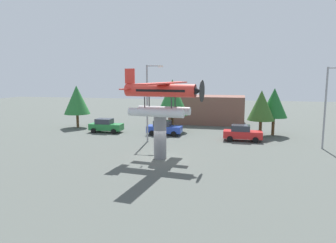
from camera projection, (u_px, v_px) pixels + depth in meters
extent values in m
plane|color=#4C514C|center=(160.00, 158.00, 27.20)|extent=(140.00, 140.00, 0.00)
cylinder|color=slate|center=(160.00, 137.00, 26.92)|extent=(1.10, 1.10, 3.78)
cylinder|color=silver|center=(156.00, 113.00, 25.67)|extent=(4.85, 1.18, 0.70)
cylinder|color=#333338|center=(171.00, 103.00, 25.63)|extent=(0.11, 0.11, 0.90)
cylinder|color=#333338|center=(145.00, 102.00, 26.41)|extent=(0.11, 0.11, 0.90)
cylinder|color=silver|center=(164.00, 110.00, 27.54)|extent=(4.85, 1.18, 0.70)
cylinder|color=#333338|center=(175.00, 102.00, 26.57)|extent=(0.11, 0.11, 0.90)
cylinder|color=#333338|center=(149.00, 101.00, 27.34)|extent=(0.11, 0.11, 0.90)
cylinder|color=red|center=(160.00, 90.00, 26.34)|extent=(6.28, 1.72, 1.10)
cube|color=black|center=(162.00, 90.00, 26.28)|extent=(4.43, 1.58, 0.20)
cone|color=#262628|center=(197.00, 91.00, 25.29)|extent=(0.79, 0.95, 0.88)
cylinder|color=black|center=(202.00, 91.00, 25.16)|extent=(0.22, 1.79, 1.80)
cube|color=red|center=(164.00, 83.00, 26.13)|extent=(2.15, 10.46, 0.12)
cube|color=red|center=(130.00, 89.00, 27.24)|extent=(0.98, 2.86, 0.10)
cube|color=red|center=(130.00, 76.00, 27.08)|extent=(0.91, 0.21, 1.30)
cube|color=#237A38|center=(106.00, 127.00, 39.74)|extent=(4.20, 1.70, 0.80)
cube|color=#2D333D|center=(104.00, 121.00, 39.70)|extent=(2.00, 1.56, 0.64)
cylinder|color=black|center=(113.00, 131.00, 38.63)|extent=(0.64, 0.22, 0.64)
cylinder|color=black|center=(119.00, 129.00, 40.36)|extent=(0.64, 0.22, 0.64)
cylinder|color=black|center=(93.00, 131.00, 39.24)|extent=(0.64, 0.22, 0.64)
cylinder|color=black|center=(100.00, 128.00, 40.97)|extent=(0.64, 0.22, 0.64)
cube|color=#2847B7|center=(164.00, 129.00, 37.98)|extent=(4.20, 1.70, 0.80)
cube|color=#2D333D|center=(162.00, 123.00, 37.93)|extent=(2.00, 1.56, 0.64)
cylinder|color=black|center=(174.00, 134.00, 36.86)|extent=(0.64, 0.22, 0.64)
cylinder|color=black|center=(177.00, 132.00, 38.59)|extent=(0.64, 0.22, 0.64)
cylinder|color=black|center=(152.00, 133.00, 37.47)|extent=(0.64, 0.22, 0.64)
cylinder|color=black|center=(156.00, 131.00, 39.21)|extent=(0.64, 0.22, 0.64)
cube|color=red|center=(243.00, 134.00, 34.49)|extent=(4.20, 1.70, 0.80)
cube|color=#2D333D|center=(241.00, 128.00, 34.44)|extent=(2.00, 1.56, 0.64)
cylinder|color=black|center=(256.00, 140.00, 33.37)|extent=(0.64, 0.22, 0.64)
cylinder|color=black|center=(255.00, 137.00, 35.10)|extent=(0.64, 0.22, 0.64)
cylinder|color=black|center=(230.00, 139.00, 33.99)|extent=(0.64, 0.22, 0.64)
cylinder|color=black|center=(231.00, 136.00, 35.72)|extent=(0.64, 0.22, 0.64)
cylinder|color=gray|center=(147.00, 104.00, 33.59)|extent=(0.18, 0.18, 8.31)
cylinder|color=gray|center=(154.00, 66.00, 32.82)|extent=(1.60, 0.12, 0.12)
cube|color=silver|center=(160.00, 66.00, 32.67)|extent=(0.50, 0.28, 0.20)
cylinder|color=gray|center=(325.00, 109.00, 30.26)|extent=(0.18, 0.18, 8.01)
cube|color=brown|center=(207.00, 109.00, 47.69)|extent=(11.04, 6.05, 4.16)
cylinder|color=brown|center=(78.00, 121.00, 43.51)|extent=(0.36, 0.36, 1.92)
cone|color=#287033|center=(77.00, 100.00, 43.09)|extent=(3.57, 3.57, 3.96)
cylinder|color=brown|center=(172.00, 123.00, 40.47)|extent=(0.36, 0.36, 2.18)
cone|color=#287033|center=(172.00, 97.00, 39.99)|extent=(4.10, 4.10, 4.55)
cylinder|color=brown|center=(260.00, 128.00, 36.90)|extent=(0.36, 0.36, 1.97)
cone|color=#335B23|center=(261.00, 105.00, 36.50)|extent=(3.18, 3.18, 3.54)
cylinder|color=brown|center=(273.00, 126.00, 37.76)|extent=(0.36, 0.36, 2.20)
cone|color=#1E6028|center=(274.00, 103.00, 37.34)|extent=(3.17, 3.17, 3.53)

